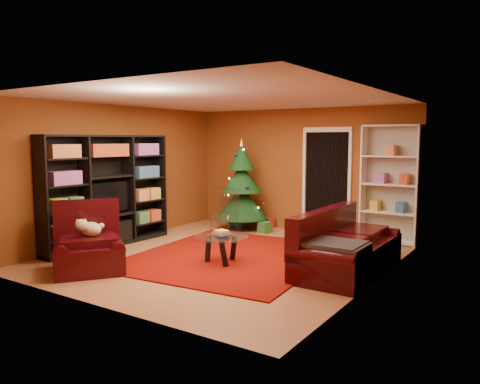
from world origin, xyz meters
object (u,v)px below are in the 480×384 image
Objects in this scene: armchair at (88,244)px; acrylic_chair at (224,217)px; white_bookshelf at (390,185)px; christmas_tree at (242,185)px; dog at (91,229)px; gift_box_red at (268,223)px; media_unit at (107,191)px; sofa at (349,241)px; rug at (232,256)px; gift_box_teal at (239,221)px; gift_box_green at (265,227)px; coffee_table at (222,249)px.

acrylic_chair is (0.43, 2.86, 0.04)m from armchair.
armchair is at bearing -124.61° from white_bookshelf.
christmas_tree is 1.29m from acrylic_chair.
dog is at bearing -109.46° from acrylic_chair.
acrylic_chair reaches higher than gift_box_red.
acrylic_chair is (-2.73, -1.55, -0.66)m from white_bookshelf.
media_unit reaches higher than christmas_tree.
white_bookshelf is 1.06× the size of sofa.
rug is 1.62× the size of sofa.
sofa is (3.13, -1.90, -0.51)m from christmas_tree.
acrylic_chair is at bearing 74.80° from sofa.
armchair is at bearing -89.35° from gift_box_teal.
sofa is at bearing -36.21° from gift_box_green.
christmas_tree is 8.69× the size of gift_box_green.
gift_box_green is (0.76, -0.16, -0.04)m from gift_box_teal.
white_bookshelf is 2.14× the size of armchair.
sofa is at bearing -20.55° from armchair.
gift_box_teal is 4.05m from dog.
gift_box_teal is 0.35× the size of acrylic_chair.
media_unit is 3.07× the size of coffee_table.
christmas_tree is at bearing 34.91° from dog.
armchair is at bearing -124.34° from rug.
media_unit reaches higher than coffee_table.
media_unit is 2.94m from christmas_tree.
gift_box_teal is 0.14× the size of white_bookshelf.
gift_box_red is (0.41, 0.44, -0.86)m from christmas_tree.
media_unit is at bearing -144.20° from acrylic_chair.
media_unit is at bearing -124.07° from gift_box_green.
acrylic_chair is (1.49, 1.57, -0.56)m from media_unit.
gift_box_green is at bearing 57.90° from media_unit.
sofa is at bearing 19.82° from coffee_table.
dog is 0.44× the size of acrylic_chair.
white_bookshelf is at bearing 0.38° from dog.
media_unit is 1.67m from dog.
gift_box_teal is at bearing 71.94° from media_unit.
media_unit is at bearing -166.14° from rug.
acrylic_chair is at bearing -73.71° from christmas_tree.
gift_box_red is at bearing 76.41° from acrylic_chair.
white_bookshelf is at bearing -0.43° from gift_box_red.
gift_box_green is at bearing -12.19° from gift_box_teal.
dog is at bearing -96.78° from gift_box_red.
armchair is at bearing -48.52° from media_unit.
dog is (-0.52, -4.37, 0.51)m from gift_box_red.
armchair is (1.07, -1.30, -0.60)m from media_unit.
armchair reaches higher than gift_box_green.
coffee_table is (0.68, -2.50, 0.11)m from gift_box_green.
media_unit reaches higher than rug.
rug is 0.50m from coffee_table.
white_bookshelf is (3.20, 0.32, 0.95)m from gift_box_teal.
acrylic_chair is (-0.29, -1.07, 0.34)m from gift_box_green.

